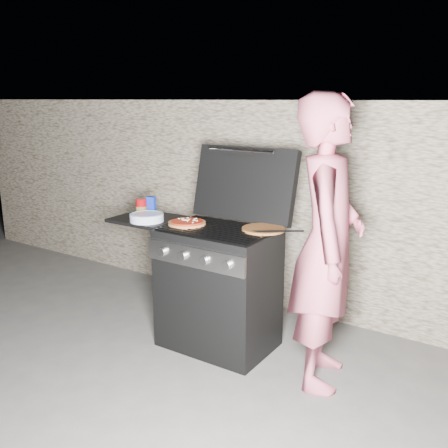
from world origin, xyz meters
The scene contains 10 objects.
ground centered at (0.00, 0.00, 0.00)m, with size 50.00×50.00×0.00m, color #4F4E4E.
stone_wall centered at (0.00, 1.05, 0.90)m, with size 8.00×0.35×1.80m, color tan.
gas_grill centered at (-0.25, 0.00, 0.46)m, with size 1.34×0.79×0.91m, color black, non-canonical shape.
pizza_topped centered at (-0.26, -0.03, 0.93)m, with size 0.28×0.28×0.03m, color tan, non-canonical shape.
pizza_plain centered at (0.29, 0.13, 0.92)m, with size 0.31×0.31×0.02m, color #C4703C.
sauce_jar centered at (-0.76, 0.03, 0.97)m, with size 0.09×0.09×0.14m, color maroon.
blue_carton centered at (-0.71, 0.09, 0.98)m, with size 0.07×0.04×0.15m, color #11279C.
plate_stack centered at (-0.59, -0.09, 0.93)m, with size 0.26×0.26×0.06m, color silver.
person centered at (0.83, 0.00, 0.93)m, with size 0.68×0.44×1.86m, color #BC5368.
tongs centered at (0.45, 0.00, 0.96)m, with size 0.01×0.01×0.45m, color black.
Camera 1 is at (1.93, -2.86, 1.81)m, focal length 40.00 mm.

